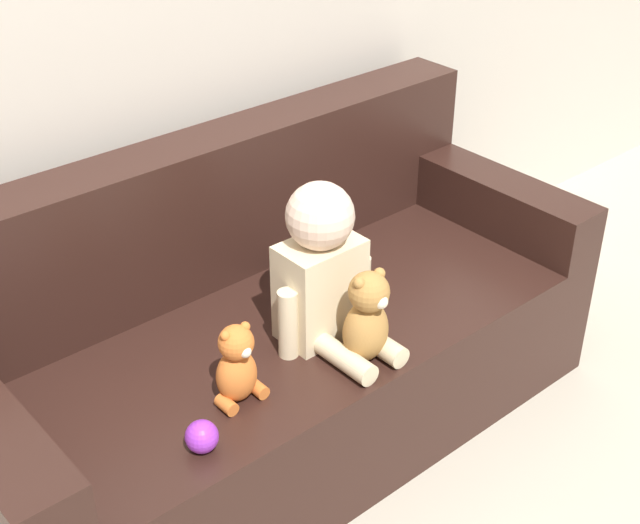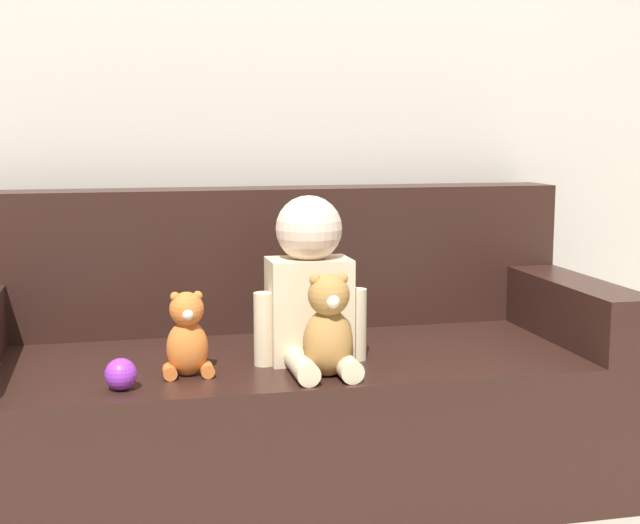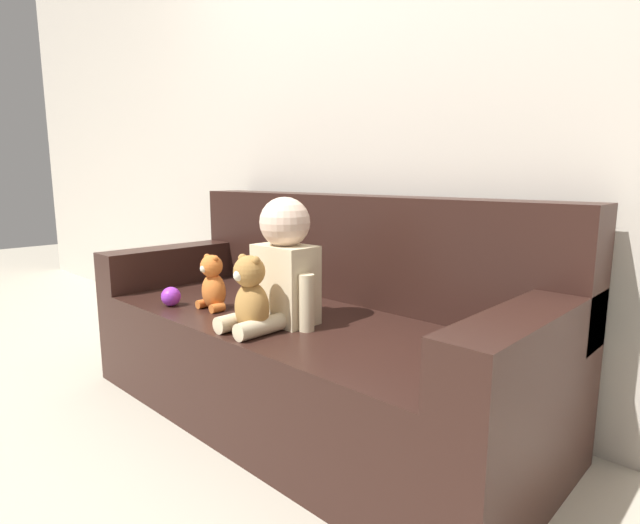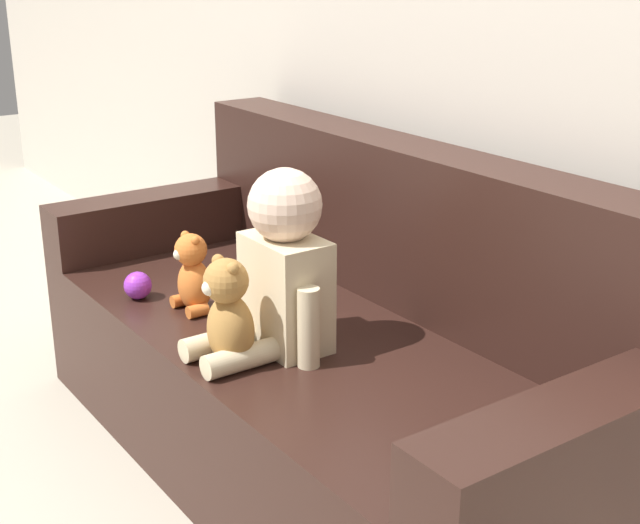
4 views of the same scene
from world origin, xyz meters
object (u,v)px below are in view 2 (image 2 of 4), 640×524
toy_ball (121,374)px  teddy_bear_brown (328,326)px  person_baby (310,288)px  plush_toy_side (187,336)px  couch (283,382)px

toy_ball → teddy_bear_brown: bearing=0.4°
teddy_bear_brown → person_baby: bearing=94.9°
plush_toy_side → couch: bearing=41.9°
person_baby → plush_toy_side: size_ratio=2.05×
teddy_bear_brown → toy_ball: bearing=-179.6°
couch → plush_toy_side: couch is taller
person_baby → plush_toy_side: (-0.33, -0.07, -0.10)m
couch → person_baby: 0.37m
toy_ball → couch: bearing=37.4°
person_baby → teddy_bear_brown: (0.01, -0.15, -0.07)m
couch → teddy_bear_brown: (0.05, -0.35, 0.24)m
teddy_bear_brown → toy_ball: 0.52m
couch → toy_ball: size_ratio=23.97×
person_baby → toy_ball: (-0.50, -0.16, -0.16)m
plush_toy_side → teddy_bear_brown: bearing=-13.8°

